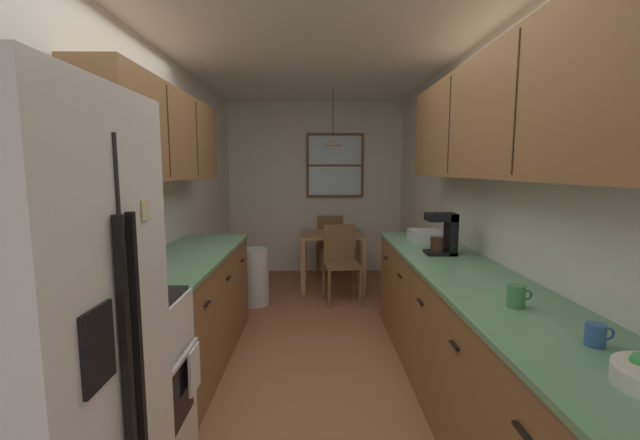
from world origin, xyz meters
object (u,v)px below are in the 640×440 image
at_px(refrigerator, 12,381).
at_px(dining_table, 332,243).
at_px(microwave_over_range, 72,152).
at_px(mug_by_coffeemaker, 516,296).
at_px(trash_bin, 255,277).
at_px(storage_canister, 152,262).
at_px(stove_range, 113,390).
at_px(table_serving_bowl, 330,231).
at_px(mug_spare, 596,335).
at_px(dining_chair_near, 341,259).
at_px(dish_rack, 426,236).
at_px(coffee_maker, 444,233).
at_px(dining_chair_far, 330,242).

relative_size(refrigerator, dining_table, 2.21).
height_order(microwave_over_range, mug_by_coffeemaker, microwave_over_range).
height_order(microwave_over_range, trash_bin, microwave_over_range).
relative_size(microwave_over_range, storage_canister, 3.22).
distance_m(stove_range, mug_by_coffeemaker, 2.02).
xyz_separation_m(trash_bin, storage_canister, (-0.30, -2.12, 0.67)).
distance_m(mug_by_coffeemaker, table_serving_bowl, 3.51).
xyz_separation_m(stove_range, mug_spare, (2.05, -0.45, 0.47)).
distance_m(trash_bin, mug_by_coffeemaker, 3.23).
xyz_separation_m(refrigerator, stove_range, (-0.06, 0.69, -0.43)).
relative_size(microwave_over_range, mug_spare, 5.37).
bearing_deg(dining_chair_near, microwave_over_range, -116.79).
xyz_separation_m(mug_by_coffeemaker, dish_rack, (0.05, 1.80, -0.00)).
distance_m(storage_canister, table_serving_bowl, 3.09).
height_order(storage_canister, coffee_maker, coffee_maker).
relative_size(dining_chair_near, trash_bin, 1.38).
bearing_deg(dining_table, mug_by_coffeemaker, -77.64).
relative_size(dining_table, trash_bin, 1.26).
bearing_deg(stove_range, refrigerator, -85.39).
bearing_deg(table_serving_bowl, microwave_over_range, -110.98).
bearing_deg(dish_rack, refrigerator, -128.51).
bearing_deg(dining_table, coffee_maker, -70.26).
height_order(storage_canister, table_serving_bowl, storage_canister).
bearing_deg(microwave_over_range, dining_chair_far, 71.49).
height_order(dining_chair_near, mug_by_coffeemaker, mug_by_coffeemaker).
distance_m(refrigerator, stove_range, 0.82).
xyz_separation_m(coffee_maker, mug_spare, (0.05, -1.65, -0.13)).
distance_m(stove_range, dining_table, 3.59).
xyz_separation_m(mug_by_coffeemaker, mug_spare, (0.09, -0.43, -0.01)).
height_order(mug_spare, dish_rack, dish_rack).
height_order(dining_table, dish_rack, dish_rack).
height_order(dining_chair_near, mug_spare, mug_spare).
bearing_deg(storage_canister, stove_range, -89.42).
relative_size(refrigerator, dish_rack, 5.32).
height_order(microwave_over_range, dining_chair_far, microwave_over_range).
xyz_separation_m(mug_by_coffeemaker, table_serving_bowl, (-0.78, 3.41, -0.20)).
distance_m(dining_table, mug_spare, 3.93).
bearing_deg(storage_canister, dining_chair_far, 70.34).
distance_m(trash_bin, storage_canister, 2.24).
distance_m(refrigerator, table_serving_bowl, 4.24).
bearing_deg(dining_chair_far, storage_canister, -109.66).
height_order(refrigerator, storage_canister, refrigerator).
distance_m(dining_chair_near, dish_rack, 1.33).
height_order(dining_table, coffee_maker, coffee_maker).
distance_m(storage_canister, mug_spare, 2.29).
relative_size(refrigerator, table_serving_bowl, 10.43).
height_order(stove_range, mug_spare, stove_range).
bearing_deg(table_serving_bowl, stove_range, -109.28).
xyz_separation_m(refrigerator, trash_bin, (0.24, 3.36, -0.58)).
height_order(refrigerator, stove_range, refrigerator).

